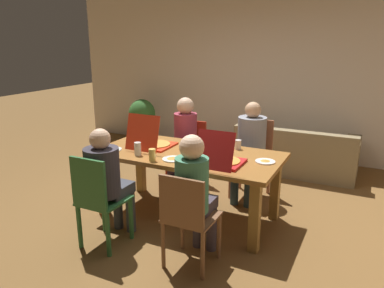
{
  "coord_description": "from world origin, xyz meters",
  "views": [
    {
      "loc": [
        1.8,
        -3.54,
        2.0
      ],
      "look_at": [
        0.0,
        0.1,
        0.84
      ],
      "focal_mm": 35.06,
      "sensor_mm": 36.0,
      "label": 1
    }
  ],
  "objects_px": {
    "person_3": "(195,188)",
    "drinking_glass_3": "(152,155)",
    "chair_3": "(187,216)",
    "plate_2": "(112,149)",
    "chair_0": "(253,155)",
    "plate_3": "(265,161)",
    "drinking_glass_0": "(138,149)",
    "potted_plant": "(142,119)",
    "chair_1": "(188,151)",
    "person_1": "(184,135)",
    "couch": "(296,155)",
    "chair_2": "(98,200)",
    "drinking_glass_1": "(238,145)",
    "person_2": "(106,176)",
    "plate_1": "(173,159)",
    "drinking_glass_2": "(143,134)",
    "plate_0": "(204,146)",
    "pizza_box_0": "(152,143)",
    "dining_table": "(188,162)",
    "person_0": "(250,143)",
    "pizza_box_1": "(222,160)"
  },
  "relations": [
    {
      "from": "chair_2",
      "to": "drinking_glass_0",
      "type": "relative_size",
      "value": 6.63
    },
    {
      "from": "drinking_glass_3",
      "to": "person_1",
      "type": "bearing_deg",
      "value": 102.38
    },
    {
      "from": "chair_0",
      "to": "potted_plant",
      "type": "relative_size",
      "value": 1.1
    },
    {
      "from": "person_3",
      "to": "drinking_glass_2",
      "type": "xyz_separation_m",
      "value": [
        -1.26,
        1.08,
        0.11
      ]
    },
    {
      "from": "dining_table",
      "to": "person_2",
      "type": "bearing_deg",
      "value": -119.14
    },
    {
      "from": "chair_2",
      "to": "drinking_glass_1",
      "type": "relative_size",
      "value": 8.82
    },
    {
      "from": "chair_2",
      "to": "drinking_glass_2",
      "type": "xyz_separation_m",
      "value": [
        -0.34,
        1.29,
        0.32
      ]
    },
    {
      "from": "person_1",
      "to": "pizza_box_1",
      "type": "xyz_separation_m",
      "value": [
        0.96,
        -1.02,
        0.09
      ]
    },
    {
      "from": "chair_3",
      "to": "plate_1",
      "type": "xyz_separation_m",
      "value": [
        -0.49,
        0.63,
        0.26
      ]
    },
    {
      "from": "plate_1",
      "to": "drinking_glass_3",
      "type": "xyz_separation_m",
      "value": [
        -0.17,
        -0.13,
        0.05
      ]
    },
    {
      "from": "dining_table",
      "to": "drinking_glass_2",
      "type": "relative_size",
      "value": 18.33
    },
    {
      "from": "person_1",
      "to": "plate_1",
      "type": "xyz_separation_m",
      "value": [
        0.44,
        -1.08,
        0.05
      ]
    },
    {
      "from": "person_2",
      "to": "potted_plant",
      "type": "xyz_separation_m",
      "value": [
        -1.64,
        3.08,
        -0.19
      ]
    },
    {
      "from": "chair_2",
      "to": "drinking_glass_3",
      "type": "distance_m",
      "value": 0.7
    },
    {
      "from": "chair_1",
      "to": "plate_0",
      "type": "xyz_separation_m",
      "value": [
        0.53,
        -0.63,
        0.3
      ]
    },
    {
      "from": "plate_0",
      "to": "drinking_glass_3",
      "type": "xyz_separation_m",
      "value": [
        -0.26,
        -0.72,
        0.06
      ]
    },
    {
      "from": "couch",
      "to": "chair_2",
      "type": "bearing_deg",
      "value": -112.37
    },
    {
      "from": "pizza_box_1",
      "to": "chair_1",
      "type": "bearing_deg",
      "value": 129.98
    },
    {
      "from": "person_0",
      "to": "plate_3",
      "type": "height_order",
      "value": "person_0"
    },
    {
      "from": "pizza_box_0",
      "to": "drinking_glass_2",
      "type": "distance_m",
      "value": 0.46
    },
    {
      "from": "dining_table",
      "to": "chair_1",
      "type": "height_order",
      "value": "chair_1"
    },
    {
      "from": "chair_0",
      "to": "plate_3",
      "type": "distance_m",
      "value": 1.02
    },
    {
      "from": "dining_table",
      "to": "drinking_glass_0",
      "type": "bearing_deg",
      "value": -144.0
    },
    {
      "from": "chair_1",
      "to": "drinking_glass_1",
      "type": "distance_m",
      "value": 1.12
    },
    {
      "from": "chair_2",
      "to": "drinking_glass_0",
      "type": "xyz_separation_m",
      "value": [
        0.02,
        0.66,
        0.34
      ]
    },
    {
      "from": "person_1",
      "to": "potted_plant",
      "type": "distance_m",
      "value": 2.2
    },
    {
      "from": "pizza_box_0",
      "to": "pizza_box_1",
      "type": "relative_size",
      "value": 1.05
    },
    {
      "from": "plate_0",
      "to": "couch",
      "type": "distance_m",
      "value": 2.01
    },
    {
      "from": "chair_0",
      "to": "plate_2",
      "type": "height_order",
      "value": "chair_0"
    },
    {
      "from": "dining_table",
      "to": "person_1",
      "type": "distance_m",
      "value": 0.92
    },
    {
      "from": "chair_3",
      "to": "plate_2",
      "type": "distance_m",
      "value": 1.44
    },
    {
      "from": "person_2",
      "to": "plate_1",
      "type": "bearing_deg",
      "value": 51.36
    },
    {
      "from": "drinking_glass_0",
      "to": "potted_plant",
      "type": "bearing_deg",
      "value": 122.93
    },
    {
      "from": "dining_table",
      "to": "couch",
      "type": "distance_m",
      "value": 2.28
    },
    {
      "from": "chair_1",
      "to": "plate_3",
      "type": "relative_size",
      "value": 4.3
    },
    {
      "from": "drinking_glass_2",
      "to": "potted_plant",
      "type": "relative_size",
      "value": 0.13
    },
    {
      "from": "person_1",
      "to": "plate_2",
      "type": "height_order",
      "value": "person_1"
    },
    {
      "from": "chair_2",
      "to": "drinking_glass_3",
      "type": "bearing_deg",
      "value": 64.59
    },
    {
      "from": "pizza_box_0",
      "to": "person_0",
      "type": "bearing_deg",
      "value": 41.5
    },
    {
      "from": "dining_table",
      "to": "person_0",
      "type": "bearing_deg",
      "value": 60.86
    },
    {
      "from": "person_3",
      "to": "drinking_glass_3",
      "type": "xyz_separation_m",
      "value": [
        -0.66,
        0.35,
        0.12
      ]
    },
    {
      "from": "pizza_box_1",
      "to": "drinking_glass_1",
      "type": "relative_size",
      "value": 4.55
    },
    {
      "from": "chair_1",
      "to": "person_1",
      "type": "distance_m",
      "value": 0.29
    },
    {
      "from": "person_1",
      "to": "couch",
      "type": "xyz_separation_m",
      "value": [
        1.27,
        1.3,
        -0.47
      ]
    },
    {
      "from": "plate_0",
      "to": "drinking_glass_1",
      "type": "bearing_deg",
      "value": 11.17
    },
    {
      "from": "chair_2",
      "to": "chair_3",
      "type": "distance_m",
      "value": 0.93
    },
    {
      "from": "person_1",
      "to": "chair_2",
      "type": "xyz_separation_m",
      "value": [
        0.0,
        -1.77,
        -0.23
      ]
    },
    {
      "from": "plate_2",
      "to": "plate_3",
      "type": "relative_size",
      "value": 1.09
    },
    {
      "from": "chair_2",
      "to": "drinking_glass_1",
      "type": "xyz_separation_m",
      "value": [
        0.92,
        1.36,
        0.32
      ]
    },
    {
      "from": "plate_0",
      "to": "plate_1",
      "type": "xyz_separation_m",
      "value": [
        -0.09,
        -0.59,
        0.0
      ]
    }
  ]
}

